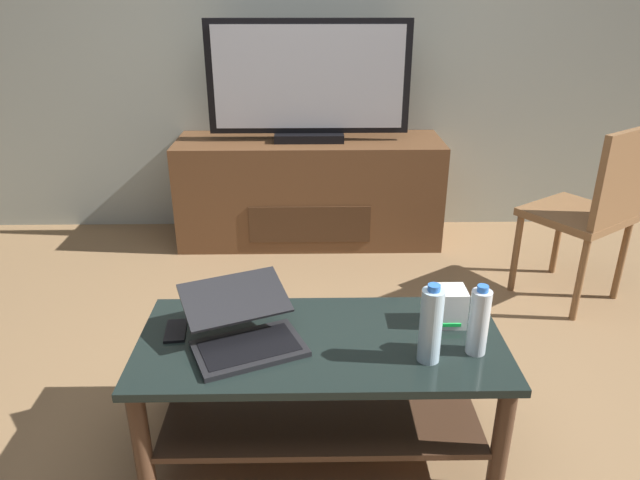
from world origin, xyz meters
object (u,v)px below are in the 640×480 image
object	(u,v)px
cell_phone	(176,331)
coffee_table	(321,373)
dining_chair	(593,207)
router_box	(449,306)
water_bottle_near	(479,321)
television	(309,84)
water_bottle_far	(431,325)
tv_remote	(213,309)
laptop	(243,328)
media_cabinet	(310,190)

from	to	relation	value
cell_phone	coffee_table	bearing A→B (deg)	-12.12
dining_chair	router_box	xyz separation A→B (m)	(-0.93, -0.94, -0.02)
water_bottle_near	cell_phone	distance (m)	1.03
television	cell_phone	distance (m)	1.97
television	dining_chair	bearing A→B (deg)	-30.58
coffee_table	television	distance (m)	2.01
dining_chair	water_bottle_near	world-z (taller)	dining_chair
water_bottle_far	tv_remote	distance (m)	0.81
laptop	water_bottle_near	distance (m)	0.77
dining_chair	water_bottle_far	world-z (taller)	dining_chair
dining_chair	water_bottle_far	distance (m)	1.56
dining_chair	tv_remote	size ratio (longest dim) A/B	5.92
coffee_table	cell_phone	size ratio (longest dim) A/B	8.91
router_box	laptop	bearing A→B (deg)	-171.26
coffee_table	tv_remote	distance (m)	0.46
media_cabinet	dining_chair	world-z (taller)	dining_chair
coffee_table	water_bottle_far	bearing A→B (deg)	-19.65
television	cell_phone	world-z (taller)	television
television	router_box	world-z (taller)	television
television	water_bottle_near	bearing A→B (deg)	-74.51
media_cabinet	cell_phone	world-z (taller)	media_cabinet
water_bottle_near	cell_phone	world-z (taller)	water_bottle_near
media_cabinet	water_bottle_near	xyz separation A→B (m)	(0.54, -1.99, 0.23)
laptop	water_bottle_far	xyz separation A→B (m)	(0.60, -0.11, 0.07)
laptop	dining_chair	bearing A→B (deg)	32.50
tv_remote	dining_chair	bearing A→B (deg)	11.67
dining_chair	tv_remote	xyz separation A→B (m)	(-1.78, -0.85, -0.08)
water_bottle_near	dining_chair	bearing A→B (deg)	51.80
router_box	media_cabinet	bearing A→B (deg)	105.27
water_bottle_near	cell_phone	xyz separation A→B (m)	(-1.01, 0.14, -0.11)
coffee_table	media_cabinet	size ratio (longest dim) A/B	0.75
media_cabinet	water_bottle_near	bearing A→B (deg)	-74.67
laptop	router_box	size ratio (longest dim) A/B	3.50
media_cabinet	television	size ratio (longest dim) A/B	1.37
dining_chair	water_bottle_near	size ratio (longest dim) A/B	3.85
tv_remote	cell_phone	bearing A→B (deg)	-142.57
media_cabinet	router_box	bearing A→B (deg)	-74.73
dining_chair	media_cabinet	bearing A→B (deg)	148.78
coffee_table	water_bottle_far	distance (m)	0.45
water_bottle_far	tv_remote	xyz separation A→B (m)	(-0.74, 0.31, -0.12)
dining_chair	coffee_table	bearing A→B (deg)	-143.19
media_cabinet	router_box	distance (m)	1.88
router_box	water_bottle_far	distance (m)	0.25
coffee_table	water_bottle_far	xyz separation A→B (m)	(0.34, -0.12, 0.27)
coffee_table	cell_phone	bearing A→B (deg)	173.98
router_box	water_bottle_far	world-z (taller)	water_bottle_far
water_bottle_near	cell_phone	size ratio (longest dim) A/B	1.76
water_bottle_near	television	bearing A→B (deg)	105.49
coffee_table	tv_remote	size ratio (longest dim) A/B	7.80
router_box	water_bottle_far	bearing A→B (deg)	-116.85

